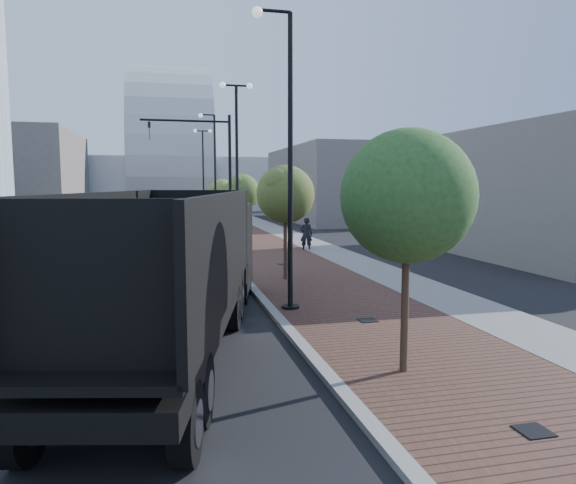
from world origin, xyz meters
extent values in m
cube|color=#4C2D23|center=(3.50, 40.00, 0.06)|extent=(7.00, 140.00, 0.12)
cube|color=slate|center=(6.20, 40.00, 0.07)|extent=(2.40, 140.00, 0.13)
cube|color=gray|center=(0.00, 40.00, 0.07)|extent=(0.30, 140.00, 0.14)
cube|color=slate|center=(-13.00, 40.00, 0.06)|extent=(4.00, 140.00, 0.12)
cube|color=black|center=(-1.72, 12.30, 1.90)|extent=(3.37, 3.45, 2.90)
cube|color=black|center=(-1.38, 13.76, 0.95)|extent=(2.74, 1.14, 1.45)
cube|color=black|center=(-2.05, 10.84, 1.17)|extent=(2.92, 1.49, 0.56)
cube|color=black|center=(-3.28, 5.48, 1.17)|extent=(4.90, 10.61, 0.39)
cube|color=black|center=(-3.28, 5.48, 1.62)|extent=(5.01, 10.63, 0.13)
cube|color=black|center=(-4.64, 5.79, 2.73)|extent=(2.42, 10.04, 2.23)
cube|color=black|center=(-1.92, 5.17, 2.73)|extent=(2.42, 10.04, 2.23)
cube|color=black|center=(-4.29, 1.05, 2.73)|extent=(2.75, 0.75, 2.23)
cube|color=black|center=(-2.27, 9.90, 2.73)|extent=(2.75, 0.75, 2.23)
cylinder|color=black|center=(-2.99, 11.98, 0.61)|extent=(0.60, 1.27, 1.23)
cylinder|color=silver|center=(-2.99, 11.98, 0.61)|extent=(0.52, 0.74, 0.67)
cylinder|color=black|center=(-0.71, 11.46, 0.61)|extent=(0.60, 1.27, 1.23)
cylinder|color=silver|center=(-0.71, 11.46, 0.61)|extent=(0.52, 0.74, 0.67)
cylinder|color=black|center=(-2.64, 13.54, 0.61)|extent=(0.60, 1.27, 1.23)
cylinder|color=silver|center=(-2.64, 13.54, 0.61)|extent=(0.52, 0.74, 0.67)
cylinder|color=black|center=(-0.35, 13.01, 0.61)|extent=(0.60, 1.27, 1.23)
cylinder|color=silver|center=(-0.35, 13.01, 0.61)|extent=(0.52, 0.74, 0.67)
cylinder|color=black|center=(-5.27, 2.03, 0.61)|extent=(0.60, 1.27, 1.23)
cylinder|color=silver|center=(-5.27, 2.03, 0.61)|extent=(0.52, 0.74, 0.67)
cylinder|color=black|center=(-2.98, 1.51, 0.61)|extent=(0.60, 1.27, 1.23)
cylinder|color=silver|center=(-2.98, 1.51, 0.61)|extent=(0.52, 0.74, 0.67)
cylinder|color=black|center=(-5.00, 3.20, 0.61)|extent=(0.60, 1.27, 1.23)
cylinder|color=silver|center=(-5.00, 3.20, 0.61)|extent=(0.52, 0.74, 0.67)
cylinder|color=black|center=(-2.72, 2.68, 0.61)|extent=(0.60, 1.27, 1.23)
cylinder|color=silver|center=(-2.72, 2.68, 0.61)|extent=(0.52, 0.74, 0.67)
cylinder|color=black|center=(-3.71, 8.86, 0.61)|extent=(0.60, 1.27, 1.23)
cylinder|color=silver|center=(-3.71, 8.86, 0.61)|extent=(0.52, 0.74, 0.67)
cylinder|color=black|center=(-1.42, 8.34, 0.61)|extent=(0.60, 1.27, 1.23)
cylinder|color=silver|center=(-1.42, 8.34, 0.61)|extent=(0.52, 0.74, 0.67)
cylinder|color=black|center=(-3.44, 10.03, 0.61)|extent=(0.60, 1.27, 1.23)
cylinder|color=silver|center=(-3.44, 10.03, 0.61)|extent=(0.52, 0.74, 0.67)
cylinder|color=black|center=(-1.16, 9.51, 0.61)|extent=(0.60, 1.27, 1.23)
cylinder|color=silver|center=(-1.16, 9.51, 0.61)|extent=(0.52, 0.74, 0.67)
imported|color=silver|center=(-3.84, 14.60, 0.76)|extent=(1.62, 4.60, 1.51)
imported|color=black|center=(-6.66, 33.34, 0.71)|extent=(3.21, 5.47, 1.43)
imported|color=black|center=(-4.28, 43.41, 0.67)|extent=(2.72, 4.89, 1.34)
imported|color=black|center=(5.05, 24.35, 1.02)|extent=(0.85, 0.67, 2.04)
cylinder|color=black|center=(0.60, 10.00, 0.10)|extent=(0.56, 0.56, 0.20)
cylinder|color=black|center=(0.60, 10.00, 4.62)|extent=(0.16, 0.16, 9.00)
cylinder|color=black|center=(0.10, 10.00, 9.12)|extent=(1.00, 0.10, 0.10)
sphere|color=silver|center=(-0.40, 10.00, 9.05)|extent=(0.32, 0.32, 0.32)
cylinder|color=black|center=(0.60, 22.00, 0.10)|extent=(0.56, 0.56, 0.20)
cylinder|color=black|center=(0.60, 22.00, 4.62)|extent=(0.16, 0.16, 9.00)
cylinder|color=black|center=(0.60, 22.00, 9.12)|extent=(1.40, 0.10, 0.10)
sphere|color=silver|center=(-0.10, 22.00, 9.12)|extent=(0.32, 0.32, 0.32)
sphere|color=silver|center=(1.30, 22.00, 9.12)|extent=(0.32, 0.32, 0.32)
cylinder|color=black|center=(0.60, 34.00, 0.10)|extent=(0.56, 0.56, 0.20)
cylinder|color=black|center=(0.60, 34.00, 4.62)|extent=(0.16, 0.16, 9.00)
cylinder|color=black|center=(0.10, 34.00, 9.12)|extent=(1.00, 0.10, 0.10)
sphere|color=silver|center=(-0.40, 34.00, 9.05)|extent=(0.32, 0.32, 0.32)
cylinder|color=black|center=(0.60, 46.00, 0.10)|extent=(0.56, 0.56, 0.20)
cylinder|color=black|center=(0.60, 46.00, 4.62)|extent=(0.16, 0.16, 9.00)
cylinder|color=black|center=(0.60, 46.00, 9.12)|extent=(1.40, 0.10, 0.10)
sphere|color=silver|center=(-0.10, 46.00, 9.12)|extent=(0.32, 0.32, 0.32)
sphere|color=silver|center=(1.30, 46.00, 9.12)|extent=(0.32, 0.32, 0.32)
cylinder|color=black|center=(0.60, 25.00, 4.00)|extent=(0.18, 0.18, 8.00)
cylinder|color=black|center=(-1.90, 25.00, 7.60)|extent=(5.00, 0.12, 0.12)
imported|color=black|center=(-3.90, 25.00, 7.00)|extent=(0.16, 0.20, 1.00)
cylinder|color=#382619|center=(1.60, 4.00, 1.77)|extent=(0.16, 0.16, 3.53)
sphere|color=#234F1B|center=(1.60, 4.00, 3.78)|extent=(2.74, 2.74, 2.74)
sphere|color=#234F1B|center=(2.00, 4.30, 3.53)|extent=(1.92, 1.92, 1.92)
sphere|color=#234F1B|center=(1.30, 3.70, 4.14)|extent=(1.64, 1.64, 1.64)
cylinder|color=#382619|center=(1.60, 15.00, 1.69)|extent=(0.16, 0.16, 3.38)
sphere|color=#44541D|center=(1.60, 15.00, 3.62)|extent=(2.37, 2.37, 2.37)
sphere|color=#44541D|center=(2.00, 15.30, 3.38)|extent=(1.66, 1.66, 1.66)
sphere|color=#44541D|center=(1.30, 14.70, 3.96)|extent=(1.42, 1.42, 1.42)
cylinder|color=#382619|center=(1.60, 27.00, 1.68)|extent=(0.16, 0.16, 3.36)
sphere|color=#415D20|center=(1.60, 27.00, 3.60)|extent=(2.14, 2.14, 2.14)
sphere|color=#415D20|center=(2.00, 27.30, 3.36)|extent=(1.50, 1.50, 1.50)
sphere|color=#415D20|center=(1.30, 26.70, 3.93)|extent=(1.28, 1.28, 1.28)
cylinder|color=#382619|center=(1.60, 39.00, 1.55)|extent=(0.16, 0.16, 3.10)
sphere|color=#526623|center=(1.60, 39.00, 3.32)|extent=(2.30, 2.30, 2.30)
sphere|color=#526623|center=(2.00, 39.30, 3.10)|extent=(1.61, 1.61, 1.61)
sphere|color=#526623|center=(1.30, 38.70, 3.63)|extent=(1.38, 1.38, 1.38)
cube|color=#A9B0B3|center=(-2.00, 85.00, 4.00)|extent=(50.00, 28.00, 8.00)
cube|color=#5F5956|center=(-20.00, 60.00, 5.00)|extent=(14.00, 20.00, 10.00)
cube|color=slate|center=(16.00, 50.00, 4.00)|extent=(12.00, 22.00, 8.00)
cube|color=#69625E|center=(18.00, 20.00, 3.50)|extent=(10.00, 16.00, 7.00)
cube|color=black|center=(2.40, 1.00, 0.13)|extent=(0.50, 0.50, 0.02)
cube|color=black|center=(2.40, 8.00, 0.13)|extent=(0.50, 0.50, 0.02)
cube|color=black|center=(2.40, 19.00, 0.13)|extent=(0.50, 0.50, 0.02)
camera|label=1|loc=(-3.22, -5.82, 4.02)|focal=32.73mm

